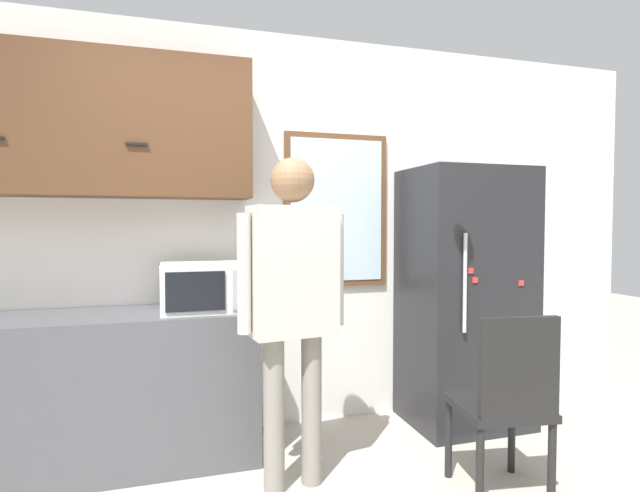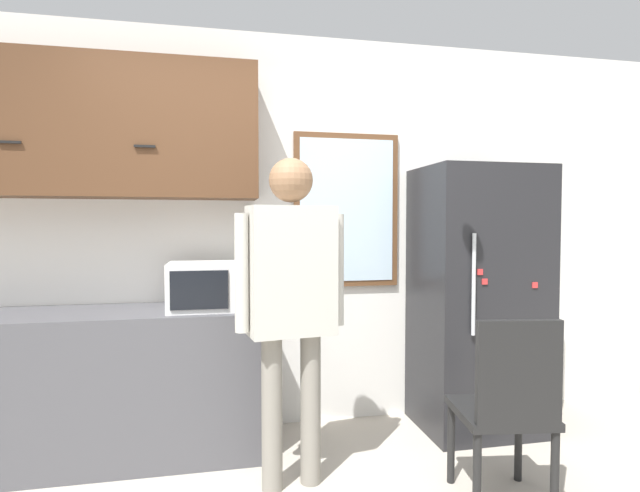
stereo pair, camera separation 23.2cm
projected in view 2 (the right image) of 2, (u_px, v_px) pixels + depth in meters
back_wall at (277, 232)px, 3.47m from camera, size 6.00×0.06×2.70m
counter at (86, 386)px, 2.95m from camera, size 2.05×0.60×0.89m
upper_cabinets at (86, 128)px, 3.01m from camera, size 2.05×0.36×0.84m
microwave at (207, 286)px, 3.02m from camera, size 0.46×0.39×0.28m
person at (291, 287)px, 2.62m from camera, size 0.59×0.28×1.75m
refrigerator at (477, 298)px, 3.42m from camera, size 0.79×0.67×1.79m
chair at (508, 403)px, 2.43m from camera, size 0.49×0.49×0.96m
window at (346, 210)px, 3.53m from camera, size 0.75×0.05×1.08m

